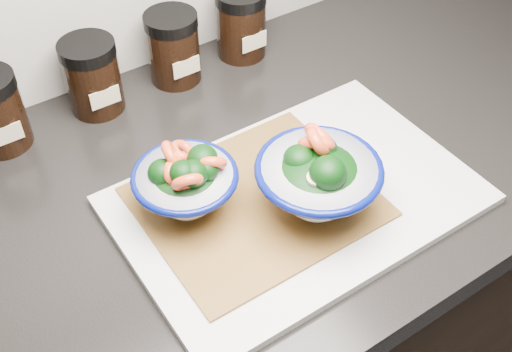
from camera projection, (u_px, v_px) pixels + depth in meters
countertop at (189, 208)px, 0.85m from camera, size 3.50×0.60×0.04m
cutting_board at (296, 199)px, 0.83m from camera, size 0.45×0.30×0.01m
bamboo_mat at (256, 202)px, 0.82m from camera, size 0.28×0.24×0.00m
bowl_left at (186, 184)px, 0.78m from camera, size 0.13×0.13×0.10m
bowl_right at (318, 179)px, 0.77m from camera, size 0.16×0.16×0.12m
spice_jar_c at (93, 76)px, 0.93m from camera, size 0.08×0.08×0.11m
spice_jar_d at (173, 48)px, 0.99m from camera, size 0.08×0.08×0.11m
spice_jar_e at (241, 23)px, 1.03m from camera, size 0.08×0.08×0.11m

